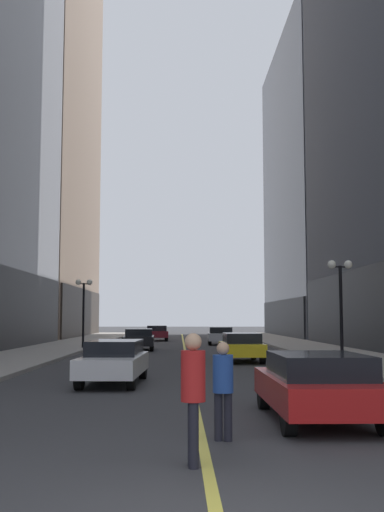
{
  "coord_description": "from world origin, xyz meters",
  "views": [
    {
      "loc": [
        -0.39,
        -5.92,
        2.02
      ],
      "look_at": [
        0.29,
        26.14,
        5.2
      ],
      "focal_mm": 43.74,
      "sensor_mm": 36.0,
      "label": 1
    }
  ],
  "objects_px": {
    "car_silver": "(221,335)",
    "car_maroon": "(157,332)",
    "car_yellow": "(241,346)",
    "street_lamp_right_mid": "(341,288)",
    "car_red": "(317,384)",
    "car_white": "(114,360)",
    "car_black": "(139,338)",
    "street_lamp_left_far": "(84,298)",
    "pedestrian_in_blue_hoodie": "(223,383)",
    "pedestrian_in_red_jacket": "(193,388)"
  },
  "relations": [
    {
      "from": "car_white",
      "to": "street_lamp_right_mid",
      "type": "bearing_deg",
      "value": 36.95
    },
    {
      "from": "pedestrian_in_blue_hoodie",
      "to": "car_maroon",
      "type": "bearing_deg",
      "value": 93.43
    },
    {
      "from": "car_yellow",
      "to": "street_lamp_right_mid",
      "type": "relative_size",
      "value": 0.98
    },
    {
      "from": "car_silver",
      "to": "car_maroon",
      "type": "distance_m",
      "value": 9.64
    },
    {
      "from": "car_maroon",
      "to": "car_yellow",
      "type": "bearing_deg",
      "value": -79.66
    },
    {
      "from": "car_red",
      "to": "car_maroon",
      "type": "bearing_deg",
      "value": 96.22
    },
    {
      "from": "car_black",
      "to": "car_silver",
      "type": "bearing_deg",
      "value": 53.49
    },
    {
      "from": "car_maroon",
      "to": "pedestrian_in_red_jacket",
      "type": "distance_m",
      "value": 46.6
    },
    {
      "from": "car_yellow",
      "to": "street_lamp_right_mid",
      "type": "bearing_deg",
      "value": -35.71
    },
    {
      "from": "pedestrian_in_blue_hoodie",
      "to": "street_lamp_right_mid",
      "type": "distance_m",
      "value": 16.82
    },
    {
      "from": "car_black",
      "to": "car_silver",
      "type": "distance_m",
      "value": 9.46
    },
    {
      "from": "car_red",
      "to": "car_white",
      "type": "xyz_separation_m",
      "value": [
        -4.71,
        7.01,
        -0.0
      ]
    },
    {
      "from": "car_black",
      "to": "pedestrian_in_blue_hoodie",
      "type": "bearing_deg",
      "value": -83.64
    },
    {
      "from": "car_red",
      "to": "car_maroon",
      "type": "height_order",
      "value": "same"
    },
    {
      "from": "car_white",
      "to": "car_black",
      "type": "relative_size",
      "value": 0.99
    },
    {
      "from": "car_silver",
      "to": "street_lamp_left_far",
      "type": "height_order",
      "value": "street_lamp_left_far"
    },
    {
      "from": "car_red",
      "to": "street_lamp_right_mid",
      "type": "bearing_deg",
      "value": 73.37
    },
    {
      "from": "pedestrian_in_blue_hoodie",
      "to": "pedestrian_in_red_jacket",
      "type": "bearing_deg",
      "value": -106.73
    },
    {
      "from": "street_lamp_left_far",
      "to": "street_lamp_right_mid",
      "type": "bearing_deg",
      "value": -46.49
    },
    {
      "from": "pedestrian_in_blue_hoodie",
      "to": "car_red",
      "type": "bearing_deg",
      "value": 43.89
    },
    {
      "from": "car_yellow",
      "to": "car_red",
      "type": "bearing_deg",
      "value": -90.53
    },
    {
      "from": "car_silver",
      "to": "street_lamp_right_mid",
      "type": "bearing_deg",
      "value": -80.15
    },
    {
      "from": "car_maroon",
      "to": "street_lamp_right_mid",
      "type": "bearing_deg",
      "value": -73.36
    },
    {
      "from": "car_white",
      "to": "car_yellow",
      "type": "xyz_separation_m",
      "value": [
        4.86,
        9.41,
        -0.0
      ]
    },
    {
      "from": "car_red",
      "to": "car_black",
      "type": "distance_m",
      "value": 27.54
    },
    {
      "from": "car_white",
      "to": "street_lamp_left_far",
      "type": "bearing_deg",
      "value": 101.34
    },
    {
      "from": "street_lamp_right_mid",
      "to": "car_black",
      "type": "bearing_deg",
      "value": 124.64
    },
    {
      "from": "car_maroon",
      "to": "pedestrian_in_blue_hoodie",
      "type": "xyz_separation_m",
      "value": [
        2.68,
        -44.76,
        0.22
      ]
    },
    {
      "from": "car_red",
      "to": "car_yellow",
      "type": "relative_size",
      "value": 1.05
    },
    {
      "from": "street_lamp_left_far",
      "to": "pedestrian_in_blue_hoodie",
      "type": "bearing_deg",
      "value": -76.91
    },
    {
      "from": "car_black",
      "to": "pedestrian_in_blue_hoodie",
      "type": "distance_m",
      "value": 29.14
    },
    {
      "from": "car_yellow",
      "to": "street_lamp_right_mid",
      "type": "distance_m",
      "value": 5.45
    },
    {
      "from": "car_white",
      "to": "pedestrian_in_blue_hoodie",
      "type": "height_order",
      "value": "pedestrian_in_blue_hoodie"
    },
    {
      "from": "car_black",
      "to": "car_silver",
      "type": "height_order",
      "value": "same"
    },
    {
      "from": "street_lamp_right_mid",
      "to": "car_white",
      "type": "bearing_deg",
      "value": -143.05
    },
    {
      "from": "car_white",
      "to": "car_maroon",
      "type": "bearing_deg",
      "value": 89.94
    },
    {
      "from": "car_silver",
      "to": "street_lamp_left_far",
      "type": "bearing_deg",
      "value": -140.44
    },
    {
      "from": "car_red",
      "to": "pedestrian_in_blue_hoodie",
      "type": "bearing_deg",
      "value": -136.11
    },
    {
      "from": "street_lamp_left_far",
      "to": "street_lamp_right_mid",
      "type": "distance_m",
      "value": 18.59
    },
    {
      "from": "car_red",
      "to": "pedestrian_in_blue_hoodie",
      "type": "distance_m",
      "value": 2.77
    },
    {
      "from": "car_red",
      "to": "car_silver",
      "type": "bearing_deg",
      "value": 89.32
    },
    {
      "from": "car_white",
      "to": "car_silver",
      "type": "relative_size",
      "value": 1.11
    },
    {
      "from": "car_white",
      "to": "street_lamp_left_far",
      "type": "xyz_separation_m",
      "value": [
        -4.03,
        20.08,
        2.54
      ]
    },
    {
      "from": "car_white",
      "to": "car_yellow",
      "type": "distance_m",
      "value": 10.59
    },
    {
      "from": "car_black",
      "to": "street_lamp_left_far",
      "type": "relative_size",
      "value": 1.06
    },
    {
      "from": "car_black",
      "to": "car_maroon",
      "type": "distance_m",
      "value": 15.81
    },
    {
      "from": "car_white",
      "to": "pedestrian_in_red_jacket",
      "type": "bearing_deg",
      "value": -78.49
    },
    {
      "from": "car_maroon",
      "to": "street_lamp_left_far",
      "type": "height_order",
      "value": "street_lamp_left_far"
    },
    {
      "from": "car_black",
      "to": "street_lamp_right_mid",
      "type": "relative_size",
      "value": 1.06
    },
    {
      "from": "car_maroon",
      "to": "street_lamp_left_far",
      "type": "relative_size",
      "value": 0.99
    }
  ]
}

